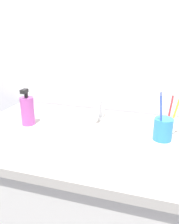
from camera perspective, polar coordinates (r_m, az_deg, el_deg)
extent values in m
cube|color=silver|center=(1.22, 5.56, 13.62)|extent=(2.23, 0.04, 2.40)
cube|color=#BCB7AD|center=(0.97, 0.44, -6.37)|extent=(1.03, 0.62, 0.03)
ellipsoid|color=white|center=(0.97, -0.54, -8.21)|extent=(0.34, 0.34, 0.09)
torus|color=white|center=(0.95, -0.55, -5.68)|extent=(0.39, 0.39, 0.02)
cylinder|color=#595B60|center=(1.00, -0.54, -10.43)|extent=(0.03, 0.03, 0.01)
cylinder|color=silver|center=(1.11, 2.73, 1.61)|extent=(0.02, 0.02, 0.13)
cylinder|color=silver|center=(1.06, 2.07, 2.12)|extent=(0.02, 0.10, 0.05)
cylinder|color=silver|center=(1.10, 2.99, 5.42)|extent=(0.01, 0.05, 0.01)
cylinder|color=#338CCC|center=(0.95, 17.00, -3.93)|extent=(0.07, 0.07, 0.09)
cylinder|color=red|center=(0.97, 18.36, -0.54)|extent=(0.02, 0.05, 0.17)
cube|color=white|center=(0.97, 19.33, 4.43)|extent=(0.01, 0.02, 0.03)
cylinder|color=yellow|center=(0.95, 19.51, -0.49)|extent=(0.04, 0.01, 0.19)
cylinder|color=blue|center=(0.90, 16.60, -1.09)|extent=(0.03, 0.05, 0.19)
cube|color=white|center=(0.85, 16.54, 4.56)|extent=(0.01, 0.02, 0.03)
cylinder|color=#B24CA5|center=(1.08, -14.46, 0.24)|extent=(0.06, 0.06, 0.12)
cylinder|color=black|center=(1.06, -14.78, 3.90)|extent=(0.02, 0.02, 0.02)
cube|color=black|center=(1.04, -15.22, 4.78)|extent=(0.02, 0.04, 0.02)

